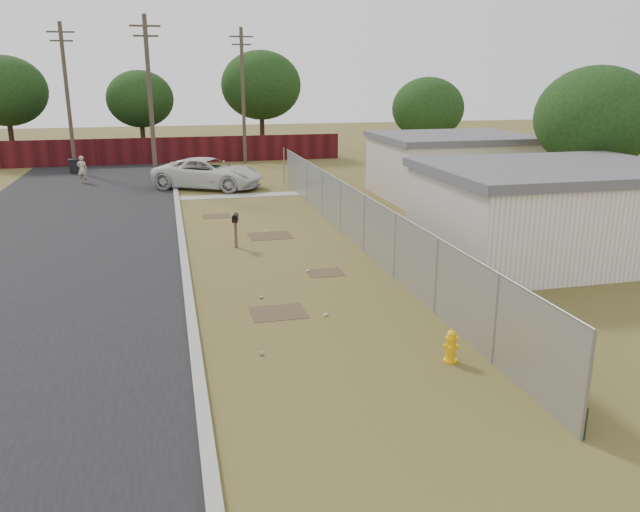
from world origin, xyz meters
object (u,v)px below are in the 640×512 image
object	(u,v)px
fire_hydrant	(451,346)
mailbox	(235,221)
pickup_truck	(209,173)
pedestrian	(82,169)
trash_bin	(74,166)

from	to	relation	value
fire_hydrant	mailbox	world-z (taller)	mailbox
fire_hydrant	pickup_truck	distance (m)	23.17
pedestrian	mailbox	bearing A→B (deg)	125.35
trash_bin	pedestrian	bearing A→B (deg)	-76.01
pickup_truck	fire_hydrant	bearing A→B (deg)	-142.92
fire_hydrant	pickup_truck	bearing A→B (deg)	98.62
pickup_truck	mailbox	bearing A→B (deg)	-151.27
mailbox	pedestrian	size ratio (longest dim) A/B	0.80
fire_hydrant	mailbox	size ratio (longest dim) A/B	0.61
fire_hydrant	mailbox	xyz separation A→B (m)	(-3.41, 10.32, 0.62)
pickup_truck	trash_bin	size ratio (longest dim) A/B	6.53
pedestrian	trash_bin	size ratio (longest dim) A/B	1.72
fire_hydrant	pedestrian	distance (m)	28.29
pickup_truck	pedestrian	xyz separation A→B (m)	(-6.85, 3.44, -0.04)
fire_hydrant	pedestrian	world-z (taller)	pedestrian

